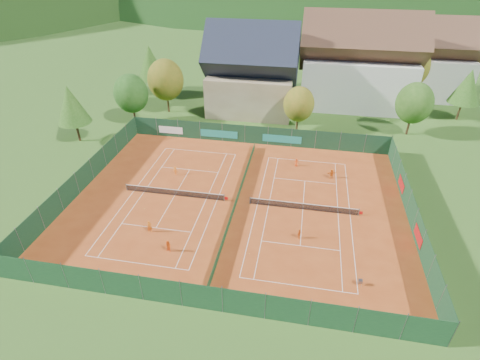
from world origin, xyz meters
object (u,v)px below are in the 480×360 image
player_right_far_a (296,162)px  player_right_far_b (332,174)px  hotel_block_b (427,63)px  player_left_near (150,227)px  ball_hopper (360,281)px  player_right_near (299,234)px  hotel_block_a (358,67)px  chalet (252,75)px  player_left_far (175,171)px  player_left_mid (168,246)px

player_right_far_a → player_right_far_b: 5.39m
hotel_block_b → player_left_near: (-38.36, -51.15, -5.88)m
player_left_near → player_right_far_a: player_left_near is taller
ball_hopper → player_right_near: bearing=136.8°
hotel_block_a → player_right_far_b: 29.36m
chalet → player_left_far: 26.69m
hotel_block_a → player_right_near: (-8.21, -41.25, -6.77)m
chalet → ball_hopper: chalet is taller
hotel_block_a → player_right_near: size_ratio=17.58×
chalet → player_right_far_a: (9.61, -19.82, -6.03)m
hotel_block_a → player_right_far_a: hotel_block_a is taller
hotel_block_b → player_left_mid: size_ratio=11.95×
ball_hopper → player_right_far_b: (-2.25, 18.57, 0.14)m
chalet → player_right_far_b: (14.44, -22.22, -5.92)m
ball_hopper → player_right_far_b: 18.71m
player_left_near → player_left_far: size_ratio=1.16×
hotel_block_a → chalet: bearing=-162.5°
player_left_mid → player_left_near: bearing=164.0°
player_left_far → player_right_far_a: 16.96m
player_right_far_b → player_right_near: bearing=57.7°
ball_hopper → player_right_near: player_right_near is taller
player_right_far_b → chalet: bearing=-73.7°
player_left_near → player_right_far_b: bearing=5.2°
player_left_near → player_right_near: player_left_near is taller
hotel_block_a → hotel_block_b: size_ratio=1.25×
ball_hopper → player_left_near: (-22.04, 3.64, 0.18)m
chalet → player_right_far_b: 27.15m
ball_hopper → player_left_mid: player_left_mid is taller
player_left_mid → player_right_near: (13.09, 4.52, -0.11)m
hotel_block_a → player_right_far_a: size_ratio=18.08×
player_right_far_b → ball_hopper: bearing=80.2°
player_right_far_a → hotel_block_b: bearing=-136.3°
hotel_block_a → ball_hopper: (-2.31, -46.79, -6.83)m
player_right_near → player_right_far_a: size_ratio=1.03×
chalet → ball_hopper: bearing=-67.8°
player_left_near → player_right_far_a: (14.97, 17.33, -0.14)m
player_left_near → player_right_far_b: (19.79, 14.93, -0.04)m
ball_hopper → player_left_far: size_ratio=0.63×
chalet → player_left_near: (-5.36, -37.15, -5.89)m
player_left_near → player_right_far_b: size_ratio=1.05×
chalet → hotel_block_b: (33.00, 14.00, -0.01)m
hotel_block_b → player_right_far_a: bearing=-124.7°
ball_hopper → player_right_far_b: size_ratio=0.57×
ball_hopper → hotel_block_a: bearing=87.2°
player_right_near → ball_hopper: bearing=-104.7°
player_left_near → player_left_far: (-1.11, 11.96, -0.10)m
chalet → player_left_mid: (-2.30, -39.77, -5.90)m
player_right_far_a → player_left_mid: bearing=47.5°
player_left_mid → player_right_near: size_ratio=1.18×
hotel_block_b → player_left_near: 64.21m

